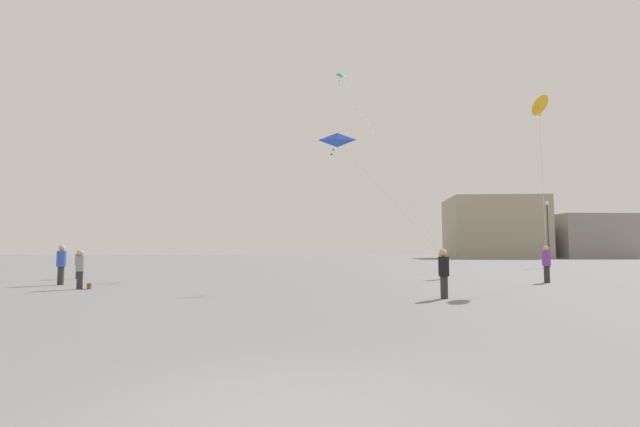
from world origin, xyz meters
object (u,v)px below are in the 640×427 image
object	(u,v)px
person_in_black	(444,272)
kite_cobalt_delta	(339,142)
kite_amber_diamond	(539,106)
kite_emerald_diamond	(343,79)
person_in_blue	(61,263)
lamppost_east	(548,224)
building_left_hall	(494,228)
person_in_orange	(442,262)
person_in_green	(79,263)
building_centre_hall	(582,237)
handbag_beside_flyer	(89,286)
person_in_purple	(546,262)
person_in_grey	(80,268)

from	to	relation	value
person_in_black	kite_cobalt_delta	bearing A→B (deg)	-95.41
kite_amber_diamond	kite_emerald_diamond	bearing A→B (deg)	124.73
person_in_black	kite_amber_diamond	bearing A→B (deg)	-166.66
person_in_blue	lamppost_east	world-z (taller)	lamppost_east
kite_cobalt_delta	building_left_hall	world-z (taller)	building_left_hall
person_in_orange	lamppost_east	size ratio (longest dim) A/B	0.27
person_in_green	building_centre_hall	size ratio (longest dim) A/B	0.10
person_in_black	handbag_beside_flyer	world-z (taller)	person_in_black
person_in_purple	person_in_blue	size ratio (longest dim) A/B	0.99
building_left_hall	person_in_grey	bearing A→B (deg)	-120.52
kite_cobalt_delta	building_left_hall	xyz separation A→B (m)	(34.00, 73.00, -0.63)
person_in_green	person_in_black	distance (m)	20.56
person_in_blue	person_in_black	bearing A→B (deg)	170.51
person_in_purple	person_in_black	world-z (taller)	person_in_purple
kite_emerald_diamond	building_centre_hall	size ratio (longest dim) A/B	0.93
person_in_grey	person_in_blue	xyz separation A→B (m)	(-2.11, 2.24, 0.14)
person_in_green	kite_amber_diamond	distance (m)	25.80
person_in_grey	person_in_black	bearing A→B (deg)	88.76
kite_emerald_diamond	kite_cobalt_delta	bearing A→B (deg)	-93.14
person_in_orange	lamppost_east	bearing A→B (deg)	146.09
person_in_blue	kite_cobalt_delta	size ratio (longest dim) A/B	0.28
kite_emerald_diamond	kite_amber_diamond	bearing A→B (deg)	-55.27
person_in_green	person_in_orange	size ratio (longest dim) A/B	0.97
kite_amber_diamond	person_in_black	bearing A→B (deg)	-134.19
person_in_blue	kite_emerald_diamond	size ratio (longest dim) A/B	0.13
person_in_grey	person_in_green	distance (m)	7.74
person_in_black	building_left_hall	size ratio (longest dim) A/B	0.09
building_left_hall	kite_emerald_diamond	bearing A→B (deg)	-119.17
person_in_grey	person_in_purple	distance (m)	21.42
person_in_orange	person_in_blue	size ratio (longest dim) A/B	0.91
person_in_black	lamppost_east	size ratio (longest dim) A/B	0.26
building_centre_hall	lamppost_east	distance (m)	60.37
person_in_green	person_in_blue	size ratio (longest dim) A/B	0.88
kite_cobalt_delta	building_left_hall	bearing A→B (deg)	65.03
kite_amber_diamond	kite_cobalt_delta	distance (m)	10.00
kite_emerald_diamond	handbag_beside_flyer	xyz separation A→B (m)	(-11.15, -16.24, -14.97)
kite_amber_diamond	kite_cobalt_delta	world-z (taller)	kite_amber_diamond
kite_emerald_diamond	building_left_hall	bearing A→B (deg)	60.83
person_in_grey	person_in_black	world-z (taller)	person_in_black
building_centre_hall	person_in_purple	bearing A→B (deg)	-120.21
person_in_black	kite_cobalt_delta	xyz separation A→B (m)	(-3.29, 6.43, 5.93)
person_in_blue	kite_amber_diamond	xyz separation A→B (m)	(22.69, 0.99, 7.65)
person_in_green	person_in_grey	bearing A→B (deg)	-164.01
person_in_orange	person_in_blue	world-z (taller)	person_in_blue
person_in_black	kite_emerald_diamond	world-z (taller)	kite_emerald_diamond
person_in_black	lamppost_east	xyz separation A→B (m)	(16.95, 27.87, 3.15)
person_in_green	person_in_orange	xyz separation A→B (m)	(20.30, -0.16, 0.03)
person_in_purple	person_in_green	bearing A→B (deg)	-74.17
kite_cobalt_delta	handbag_beside_flyer	distance (m)	12.70
person_in_green	person_in_black	bearing A→B (deg)	-133.07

